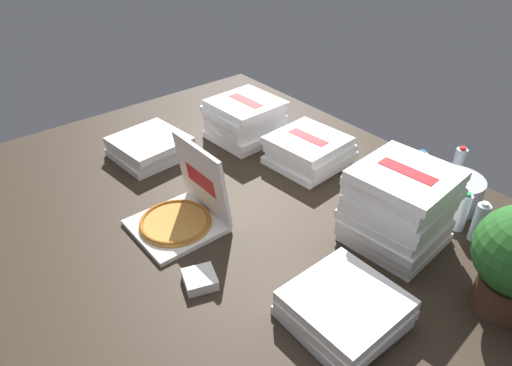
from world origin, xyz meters
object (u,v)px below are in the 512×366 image
object	(u,v)px
ice_bucket	(454,192)
pizza_stack_left_far	(150,147)
water_bottle_3	(479,222)
pizza_stack_right_mid	(309,151)
pizza_stack_center_far	(344,309)
open_pizza_box	(183,212)
water_bottle_1	(413,174)
water_bottle_4	(419,169)
pizza_stack_right_far	(399,207)
water_bottle_0	(462,212)
pizza_stack_right_near	(245,120)
water_bottle_2	(421,199)
water_bottle_6	(413,187)
napkin_pile	(200,279)
water_bottle_5	(458,165)

from	to	relation	value
ice_bucket	pizza_stack_left_far	bearing A→B (deg)	-145.81
water_bottle_3	pizza_stack_right_mid	bearing A→B (deg)	-172.52
pizza_stack_center_far	ice_bucket	size ratio (longest dim) A/B	1.49
open_pizza_box	water_bottle_1	distance (m)	1.24
ice_bucket	water_bottle_4	xyz separation A→B (m)	(-0.23, 0.02, 0.02)
pizza_stack_right_far	water_bottle_1	xyz separation A→B (m)	(-0.19, 0.42, -0.10)
water_bottle_0	water_bottle_3	xyz separation A→B (m)	(0.09, -0.01, 0.00)
pizza_stack_right_near	water_bottle_2	xyz separation A→B (m)	(1.20, 0.17, -0.03)
pizza_stack_right_far	water_bottle_4	bearing A→B (deg)	113.09
pizza_stack_right_far	water_bottle_2	size ratio (longest dim) A/B	2.09
pizza_stack_right_near	water_bottle_3	size ratio (longest dim) A/B	1.97
pizza_stack_right_far	water_bottle_0	bearing A→B (deg)	65.14
pizza_stack_right_far	pizza_stack_left_far	size ratio (longest dim) A/B	1.02
water_bottle_0	water_bottle_6	bearing A→B (deg)	-179.48
pizza_stack_left_far	water_bottle_1	size ratio (longest dim) A/B	2.05
pizza_stack_right_mid	pizza_stack_left_far	xyz separation A→B (m)	(-0.68, -0.69, -0.02)
pizza_stack_right_far	pizza_stack_left_far	distance (m)	1.51
open_pizza_box	pizza_stack_right_far	world-z (taller)	open_pizza_box
pizza_stack_left_far	water_bottle_1	distance (m)	1.54
pizza_stack_left_far	napkin_pile	bearing A→B (deg)	-18.00
pizza_stack_right_far	pizza_stack_center_far	size ratio (longest dim) A/B	1.10
water_bottle_3	water_bottle_6	xyz separation A→B (m)	(-0.37, 0.01, 0.00)
water_bottle_6	water_bottle_3	bearing A→B (deg)	-1.13
pizza_stack_right_far	water_bottle_5	xyz separation A→B (m)	(-0.10, 0.70, -0.10)
open_pizza_box	water_bottle_5	world-z (taller)	open_pizza_box
pizza_stack_right_near	water_bottle_1	bearing A→B (deg)	17.76
pizza_stack_right_near	pizza_stack_right_far	xyz separation A→B (m)	(1.24, -0.09, 0.07)
pizza_stack_center_far	water_bottle_3	bearing A→B (deg)	85.31
ice_bucket	water_bottle_5	xyz separation A→B (m)	(-0.12, 0.23, 0.02)
water_bottle_1	pizza_stack_right_far	bearing A→B (deg)	-65.31
open_pizza_box	water_bottle_6	world-z (taller)	open_pizza_box
pizza_stack_right_near	napkin_pile	world-z (taller)	pizza_stack_right_near
pizza_stack_right_far	water_bottle_6	size ratio (longest dim) A/B	2.09
pizza_stack_right_near	open_pizza_box	bearing A→B (deg)	-56.93
water_bottle_0	water_bottle_6	size ratio (longest dim) A/B	1.00
pizza_stack_right_near	water_bottle_4	xyz separation A→B (m)	(1.03, 0.41, -0.03)
pizza_stack_center_far	water_bottle_1	bearing A→B (deg)	110.90
pizza_stack_left_far	water_bottle_5	distance (m)	1.79
pizza_stack_left_far	water_bottle_6	distance (m)	1.53
pizza_stack_right_mid	pizza_stack_center_far	world-z (taller)	pizza_stack_right_mid
ice_bucket	water_bottle_0	distance (m)	0.20
water_bottle_6	water_bottle_1	bearing A→B (deg)	123.45
open_pizza_box	water_bottle_0	bearing A→B (deg)	49.42
water_bottle_1	water_bottle_4	bearing A→B (deg)	103.20
pizza_stack_right_near	pizza_stack_left_far	xyz separation A→B (m)	(-0.18, -0.59, -0.07)
pizza_stack_right_near	water_bottle_3	distance (m)	1.49
water_bottle_2	napkin_pile	xyz separation A→B (m)	(-0.31, -1.11, -0.08)
pizza_stack_right_mid	napkin_pile	size ratio (longest dim) A/B	3.34
napkin_pile	pizza_stack_center_far	bearing A→B (deg)	32.02
water_bottle_2	water_bottle_3	xyz separation A→B (m)	(0.28, 0.06, 0.00)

